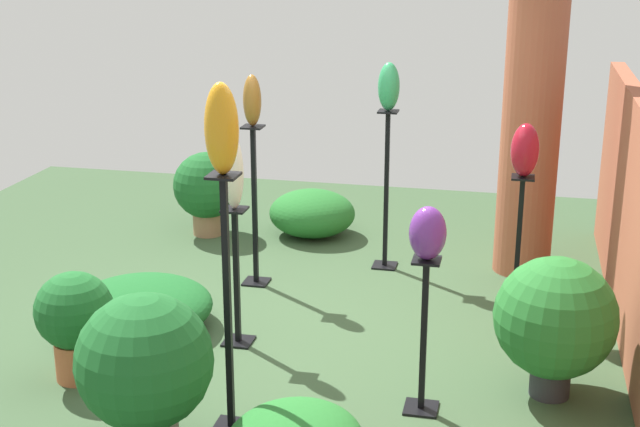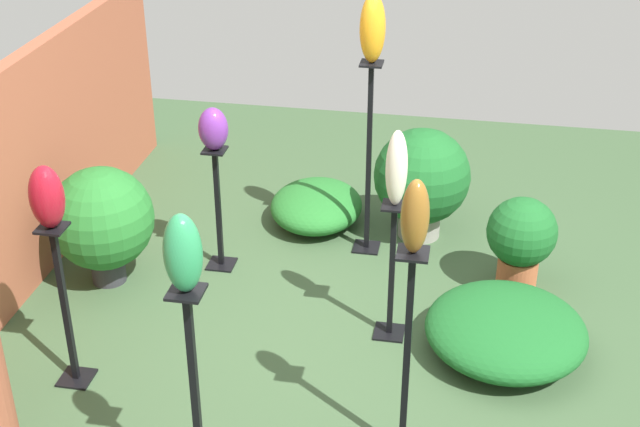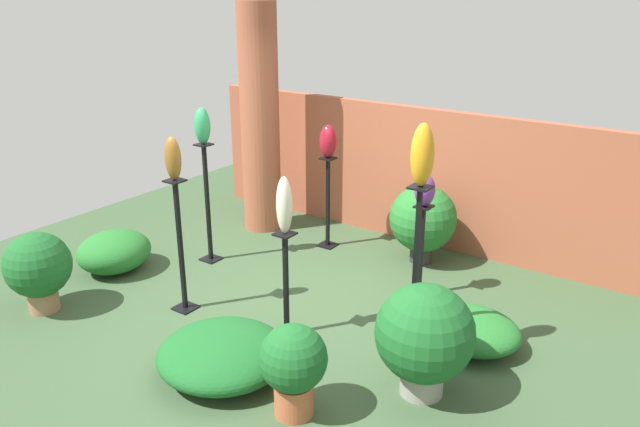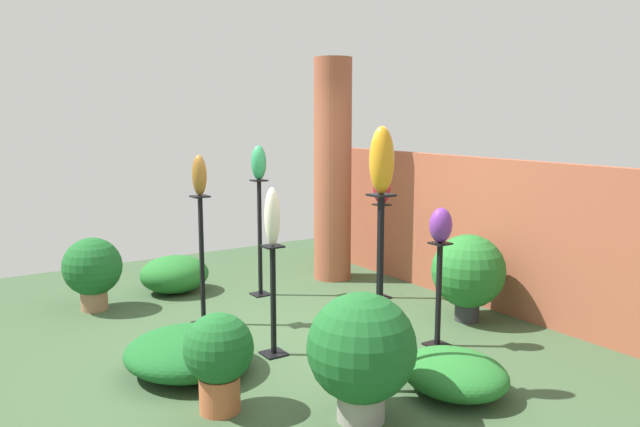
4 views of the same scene
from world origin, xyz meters
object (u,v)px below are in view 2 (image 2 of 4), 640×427
pedestal_ruby (66,313)px  potted_plant_near_pillar (422,178)px  art_vase_violet (213,129)px  potted_plant_front_right (521,238)px  pedestal_ivory (392,278)px  art_vase_ivory (397,168)px  pedestal_jade (197,416)px  pedestal_amber (369,167)px  art_vase_jade (183,253)px  art_vase_amber (373,28)px  art_vase_bronze (415,217)px  pedestal_bronze (406,366)px  potted_plant_mid_left (102,220)px  pedestal_violet (219,215)px  art_vase_ruby (47,197)px

pedestal_ruby → potted_plant_near_pillar: 2.92m
art_vase_violet → potted_plant_front_right: size_ratio=0.44×
pedestal_ivory → art_vase_ivory: bearing=0.0°
pedestal_jade → art_vase_violet: 2.43m
pedestal_amber → art_vase_jade: art_vase_jade is taller
art_vase_amber → art_vase_jade: art_vase_amber is taller
pedestal_ivory → art_vase_violet: 1.62m
pedestal_jade → potted_plant_front_right: bearing=-33.7°
pedestal_ivory → art_vase_bronze: art_vase_bronze is taller
pedestal_bronze → pedestal_jade: size_ratio=0.96×
pedestal_ivory → art_vase_amber: art_vase_amber is taller
art_vase_ivory → potted_plant_mid_left: bearing=82.3°
art_vase_amber → art_vase_jade: (-2.76, 0.46, -0.21)m
pedestal_violet → art_vase_ivory: art_vase_ivory is taller
pedestal_bronze → pedestal_ivory: 1.11m
art_vase_ivory → potted_plant_front_right: bearing=-49.4°
art_vase_amber → potted_plant_front_right: size_ratio=0.68×
art_vase_bronze → potted_plant_front_right: bearing=-19.5°
pedestal_ivory → potted_plant_near_pillar: bearing=-3.3°
pedestal_bronze → potted_plant_near_pillar: bearing=2.7°
pedestal_ruby → pedestal_jade: pedestal_jade is taller
art_vase_bronze → art_vase_ivory: 1.14m
art_vase_violet → art_vase_bronze: (-1.72, -1.53, 0.38)m
art_vase_violet → pedestal_violet: bearing=0.0°
pedestal_ruby → potted_plant_mid_left: bearing=11.9°
art_vase_amber → art_vase_violet: art_vase_amber is taller
potted_plant_near_pillar → art_vase_amber: bearing=126.8°
pedestal_ivory → pedestal_ruby: size_ratio=0.90×
art_vase_bronze → art_vase_violet: bearing=41.8°
pedestal_jade → art_vase_amber: 3.02m
pedestal_violet → art_vase_jade: bearing=-166.1°
art_vase_ruby → pedestal_ruby: bearing=116.6°
pedestal_jade → art_vase_amber: bearing=-9.6°
art_vase_violet → art_vase_jade: (-2.31, -0.57, 0.43)m
pedestal_ruby → art_vase_violet: size_ratio=3.49×
pedestal_ruby → pedestal_ivory: bearing=-66.0°
pedestal_ruby → art_vase_ivory: bearing=-66.0°
art_vase_amber → potted_plant_mid_left: art_vase_amber is taller
art_vase_amber → art_vase_ruby: size_ratio=1.29×
pedestal_bronze → art_vase_jade: size_ratio=3.34×
art_vase_amber → pedestal_amber: bearing=90.0°
art_vase_jade → potted_plant_front_right: size_ratio=0.54×
art_vase_bronze → potted_plant_mid_left: size_ratio=0.45×
potted_plant_near_pillar → art_vase_bronze: bearing=-177.3°
art_vase_ruby → potted_plant_front_right: bearing=-60.2°
art_vase_bronze → art_vase_jade: size_ratio=1.02×
art_vase_ruby → potted_plant_front_right: (1.54, -2.68, -0.86)m
art_vase_ivory → art_vase_ruby: size_ratio=1.31×
pedestal_amber → pedestal_bronze: (-2.16, -0.50, -0.10)m
art_vase_jade → pedestal_bronze: bearing=-58.1°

